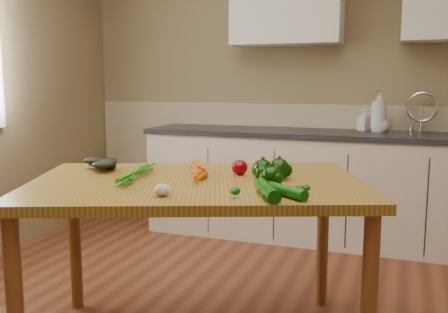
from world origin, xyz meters
TOP-DOWN VIEW (x-y plane):
  - room at (0.00, 0.17)m, footprint 4.04×5.04m
  - counter_run at (0.21, 2.19)m, footprint 2.84×0.64m
  - table at (-0.06, 0.29)m, footprint 1.81×1.50m
  - soap_bottle_a at (0.67, 2.29)m, footprint 0.18×0.18m
  - soap_bottle_b at (0.55, 2.35)m, footprint 0.11×0.11m
  - soap_bottle_c at (0.69, 2.29)m, footprint 0.13×0.13m
  - carrot_bunch at (-0.16, 0.30)m, footprint 0.35×0.31m
  - leafy_greens at (-0.62, 0.34)m, footprint 0.22×0.20m
  - garlic_bulb at (-0.05, -0.07)m, footprint 0.06×0.06m
  - pepper_a at (0.24, 0.40)m, footprint 0.10×0.10m
  - pepper_b at (0.31, 0.43)m, footprint 0.10×0.10m
  - pepper_c at (0.32, 0.26)m, footprint 0.09×0.09m
  - tomato_a at (0.10, 0.48)m, footprint 0.08×0.08m
  - tomato_b at (0.18, 0.57)m, footprint 0.07×0.07m
  - tomato_c at (0.26, 0.55)m, footprint 0.08×0.08m
  - zucchini_a at (0.42, 0.09)m, footprint 0.20×0.17m
  - zucchini_b at (0.35, 0.06)m, footprint 0.17×0.26m

SIDE VIEW (x-z plane):
  - counter_run at x=0.21m, z-range -0.11..1.03m
  - table at x=-0.06m, z-range 0.32..1.16m
  - zucchini_a at x=0.42m, z-range 0.83..0.88m
  - garlic_bulb at x=-0.05m, z-range 0.83..0.89m
  - zucchini_b at x=0.35m, z-range 0.83..0.89m
  - tomato_b at x=0.18m, z-range 0.83..0.90m
  - tomato_a at x=0.10m, z-range 0.83..0.91m
  - tomato_c at x=0.26m, z-range 0.83..0.91m
  - carrot_bunch at x=-0.16m, z-range 0.83..0.91m
  - pepper_c at x=0.32m, z-range 0.83..0.93m
  - pepper_a at x=0.24m, z-range 0.83..0.93m
  - pepper_b at x=0.31m, z-range 0.83..0.93m
  - leafy_greens at x=-0.62m, z-range 0.83..0.94m
  - soap_bottle_c at x=0.69m, z-range 0.90..1.05m
  - soap_bottle_b at x=0.55m, z-range 0.90..1.07m
  - soap_bottle_a at x=0.67m, z-range 0.90..1.24m
  - room at x=0.00m, z-range -0.07..2.57m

